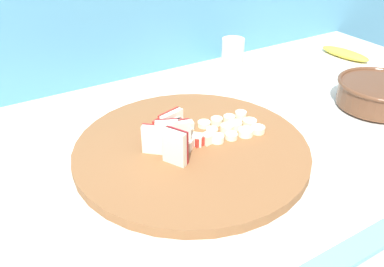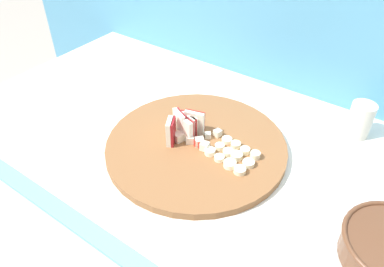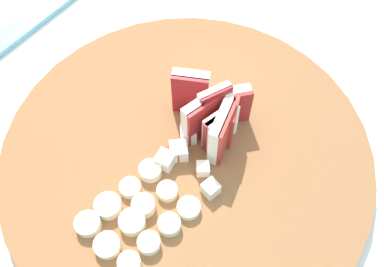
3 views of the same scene
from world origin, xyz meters
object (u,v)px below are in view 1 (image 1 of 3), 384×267
object	(u,v)px
small_jar	(233,55)
apple_dice_pile	(192,141)
banana_peel	(345,54)
cutting_board	(191,149)
apple_wedge_fan	(169,136)
banana_slice_rows	(232,127)
ceramic_bowl	(378,93)

from	to	relation	value
small_jar	apple_dice_pile	bearing A→B (deg)	-136.55
apple_dice_pile	banana_peel	distance (m)	0.69
cutting_board	apple_wedge_fan	bearing A→B (deg)	169.59
banana_slice_rows	apple_dice_pile	bearing A→B (deg)	-176.18
apple_dice_pile	banana_slice_rows	xyz separation A→B (m)	(0.10, 0.01, -0.00)
ceramic_bowl	small_jar	xyz separation A→B (m)	(-0.16, 0.35, 0.01)
banana_peel	cutting_board	bearing A→B (deg)	-163.07
ceramic_bowl	apple_dice_pile	bearing A→B (deg)	173.00
cutting_board	banana_peel	bearing A→B (deg)	16.93
ceramic_bowl	apple_wedge_fan	bearing A→B (deg)	172.82
cutting_board	apple_wedge_fan	xyz separation A→B (m)	(-0.04, 0.01, 0.04)
apple_dice_pile	small_jar	world-z (taller)	small_jar
apple_dice_pile	banana_slice_rows	bearing A→B (deg)	3.82
banana_slice_rows	cutting_board	bearing A→B (deg)	-175.77
apple_wedge_fan	banana_slice_rows	xyz separation A→B (m)	(0.14, -0.00, -0.02)
banana_slice_rows	banana_peel	bearing A→B (deg)	19.08
banana_slice_rows	small_jar	world-z (taller)	small_jar
apple_wedge_fan	ceramic_bowl	size ratio (longest dim) A/B	0.53
cutting_board	banana_slice_rows	distance (m)	0.10
cutting_board	banana_peel	size ratio (longest dim) A/B	2.88
apple_wedge_fan	banana_peel	xyz separation A→B (m)	(0.71, 0.19, -0.04)
apple_wedge_fan	banana_peel	size ratio (longest dim) A/B	0.65
cutting_board	apple_dice_pile	xyz separation A→B (m)	(0.00, 0.00, 0.02)
apple_dice_pile	ceramic_bowl	xyz separation A→B (m)	(0.47, -0.06, 0.01)
ceramic_bowl	banana_peel	bearing A→B (deg)	52.85
apple_wedge_fan	apple_dice_pile	world-z (taller)	apple_wedge_fan
apple_dice_pile	banana_peel	xyz separation A→B (m)	(0.66, 0.20, -0.02)
cutting_board	apple_dice_pile	world-z (taller)	apple_dice_pile
apple_dice_pile	small_jar	bearing A→B (deg)	43.45
banana_slice_rows	banana_peel	distance (m)	0.59
apple_wedge_fan	ceramic_bowl	world-z (taller)	apple_wedge_fan
cutting_board	apple_wedge_fan	world-z (taller)	apple_wedge_fan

